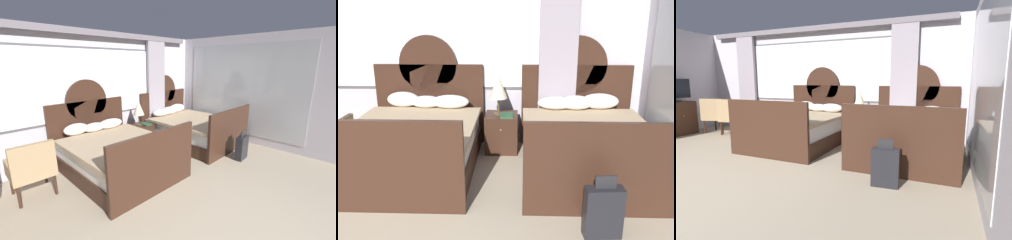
% 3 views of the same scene
% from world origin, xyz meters
% --- Properties ---
extents(wall_back_window, '(6.99, 0.22, 2.70)m').
position_xyz_m(wall_back_window, '(0.00, 3.86, 1.43)').
color(wall_back_window, silver).
rests_on(wall_back_window, ground_plane).
extents(wall_right_mirror, '(0.08, 4.45, 2.70)m').
position_xyz_m(wall_right_mirror, '(3.53, 1.65, 1.35)').
color(wall_right_mirror, silver).
rests_on(wall_right_mirror, ground_plane).
extents(bed_near_window, '(1.68, 2.17, 1.70)m').
position_xyz_m(bed_near_window, '(0.20, 2.76, 0.37)').
color(bed_near_window, '#382116').
rests_on(bed_near_window, ground_plane).
extents(bed_near_mirror, '(1.68, 2.17, 1.70)m').
position_xyz_m(bed_near_mirror, '(2.49, 2.77, 0.37)').
color(bed_near_mirror, '#382116').
rests_on(bed_near_mirror, ground_plane).
extents(nightstand_between_beds, '(0.48, 0.50, 0.57)m').
position_xyz_m(nightstand_between_beds, '(1.35, 3.43, 0.28)').
color(nightstand_between_beds, '#382116').
rests_on(nightstand_between_beds, ground_plane).
extents(table_lamp_on_nightstand, '(0.27, 0.27, 0.61)m').
position_xyz_m(table_lamp_on_nightstand, '(1.30, 3.42, 0.99)').
color(table_lamp_on_nightstand, brown).
rests_on(table_lamp_on_nightstand, nightstand_between_beds).
extents(book_on_nightstand, '(0.18, 0.26, 0.03)m').
position_xyz_m(book_on_nightstand, '(1.43, 3.33, 0.58)').
color(book_on_nightstand, '#285133').
rests_on(book_on_nightstand, nightstand_between_beds).
extents(armchair_by_window_left, '(0.60, 0.60, 0.91)m').
position_xyz_m(armchair_by_window_left, '(-1.15, 2.95, 0.49)').
color(armchair_by_window_left, tan).
rests_on(armchair_by_window_left, ground_plane).
extents(armchair_by_window_centre, '(0.69, 0.69, 0.91)m').
position_xyz_m(armchair_by_window_centre, '(-1.96, 2.96, 0.49)').
color(armchair_by_window_centre, tan).
rests_on(armchair_by_window_centre, ground_plane).
extents(armchair_by_window_right, '(0.75, 0.75, 0.91)m').
position_xyz_m(armchair_by_window_right, '(-2.57, 2.96, 0.49)').
color(armchair_by_window_right, tan).
rests_on(armchair_by_window_right, ground_plane).
extents(suitcase_on_floor, '(0.37, 0.18, 0.64)m').
position_xyz_m(suitcase_on_floor, '(2.40, 1.30, 0.26)').
color(suitcase_on_floor, black).
rests_on(suitcase_on_floor, ground_plane).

